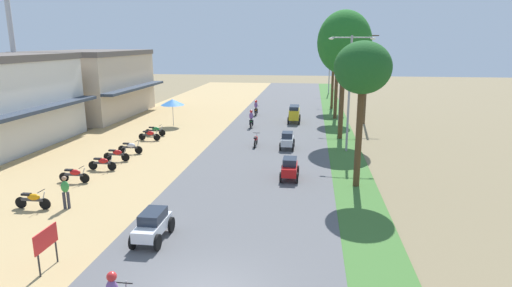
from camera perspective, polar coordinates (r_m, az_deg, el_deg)
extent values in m
cube|color=#2D3847|center=(34.64, -26.42, 4.28)|extent=(1.20, 12.82, 0.25)
cube|color=#C6B299|center=(48.77, -21.12, 7.23)|extent=(8.53, 13.34, 6.40)
cube|color=#2D3847|center=(46.68, -15.80, 7.22)|extent=(1.20, 13.34, 0.25)
cube|color=#59514C|center=(48.57, -21.47, 11.27)|extent=(8.73, 13.54, 0.50)
cylinder|color=black|center=(22.57, -26.51, -7.28)|extent=(0.56, 0.06, 0.56)
cylinder|color=black|center=(23.27, -29.06, -6.97)|extent=(0.56, 0.06, 0.56)
cube|color=#333338|center=(22.85, -27.85, -6.70)|extent=(1.12, 0.12, 0.12)
ellipsoid|color=orange|center=(22.76, -27.73, -6.39)|extent=(0.64, 0.28, 0.32)
cube|color=black|center=(22.93, -28.50, -6.02)|extent=(0.44, 0.20, 0.10)
cylinder|color=#A5A8AD|center=(22.51, -26.71, -6.62)|extent=(0.26, 0.05, 0.68)
cylinder|color=black|center=(22.43, -26.93, -5.72)|extent=(0.04, 0.54, 0.04)
cylinder|color=black|center=(25.76, -22.05, -4.34)|extent=(0.56, 0.06, 0.56)
cylinder|color=black|center=(26.39, -24.41, -4.15)|extent=(0.56, 0.06, 0.56)
cube|color=#333338|center=(26.02, -23.28, -3.87)|extent=(1.12, 0.12, 0.12)
ellipsoid|color=red|center=(25.94, -23.16, -3.58)|extent=(0.64, 0.28, 0.32)
cube|color=black|center=(26.09, -23.87, -3.28)|extent=(0.44, 0.20, 0.10)
cylinder|color=#A5A8AD|center=(25.71, -22.22, -3.76)|extent=(0.26, 0.05, 0.68)
cylinder|color=black|center=(25.64, -22.41, -2.96)|extent=(0.04, 0.54, 0.04)
cylinder|color=black|center=(27.60, -18.81, -2.90)|extent=(0.56, 0.06, 0.56)
cylinder|color=black|center=(28.16, -21.08, -2.77)|extent=(0.56, 0.06, 0.56)
cube|color=#333338|center=(27.83, -19.98, -2.48)|extent=(1.12, 0.12, 0.12)
ellipsoid|color=red|center=(27.76, -19.86, -2.21)|extent=(0.64, 0.28, 0.32)
cube|color=black|center=(27.89, -20.54, -1.94)|extent=(0.44, 0.20, 0.10)
cylinder|color=#A5A8AD|center=(27.55, -18.96, -2.36)|extent=(0.26, 0.05, 0.68)
cylinder|color=black|center=(27.49, -19.13, -1.61)|extent=(0.04, 0.54, 0.04)
cylinder|color=black|center=(29.42, -17.15, -1.78)|extent=(0.56, 0.06, 0.56)
cylinder|color=black|center=(29.96, -19.32, -1.67)|extent=(0.56, 0.06, 0.56)
cube|color=#333338|center=(29.64, -18.27, -1.39)|extent=(1.12, 0.12, 0.12)
ellipsoid|color=red|center=(29.57, -18.15, -1.13)|extent=(0.64, 0.28, 0.32)
cube|color=black|center=(29.70, -18.79, -0.88)|extent=(0.44, 0.20, 0.10)
cylinder|color=#A5A8AD|center=(29.38, -17.30, -1.27)|extent=(0.26, 0.05, 0.68)
cylinder|color=black|center=(29.32, -17.45, -0.56)|extent=(0.04, 0.54, 0.04)
cylinder|color=black|center=(31.12, -15.50, -0.84)|extent=(0.56, 0.06, 0.56)
cylinder|color=black|center=(31.62, -17.58, -0.76)|extent=(0.56, 0.06, 0.56)
cube|color=#333338|center=(31.33, -16.57, -0.48)|extent=(1.12, 0.12, 0.12)
ellipsoid|color=silver|center=(31.26, -16.45, -0.24)|extent=(0.64, 0.28, 0.32)
cube|color=black|center=(31.38, -17.07, -0.01)|extent=(0.44, 0.20, 0.10)
cylinder|color=#A5A8AD|center=(31.08, -15.64, -0.36)|extent=(0.26, 0.05, 0.68)
cylinder|color=black|center=(31.02, -15.78, 0.31)|extent=(0.04, 0.54, 0.04)
cylinder|color=black|center=(34.89, -13.19, 0.82)|extent=(0.56, 0.06, 0.56)
cylinder|color=black|center=(35.34, -15.07, 0.87)|extent=(0.56, 0.06, 0.56)
cube|color=#333338|center=(35.07, -14.15, 1.14)|extent=(1.12, 0.12, 0.12)
ellipsoid|color=red|center=(35.01, -14.05, 1.36)|extent=(0.64, 0.28, 0.32)
cube|color=black|center=(35.12, -14.60, 1.56)|extent=(0.44, 0.20, 0.10)
cylinder|color=#A5A8AD|center=(34.85, -13.31, 1.26)|extent=(0.26, 0.05, 0.68)
cylinder|color=black|center=(34.80, -13.43, 1.86)|extent=(0.04, 0.54, 0.04)
cylinder|color=black|center=(36.50, -12.51, 1.41)|extent=(0.56, 0.06, 0.56)
cylinder|color=black|center=(36.93, -14.32, 1.46)|extent=(0.56, 0.06, 0.56)
cube|color=#333338|center=(36.68, -13.43, 1.71)|extent=(1.12, 0.12, 0.12)
ellipsoid|color=#14722D|center=(36.62, -13.33, 1.92)|extent=(0.64, 0.28, 0.32)
cube|color=black|center=(36.72, -13.87, 2.12)|extent=(0.44, 0.20, 0.10)
cylinder|color=#A5A8AD|center=(36.46, -12.62, 1.83)|extent=(0.26, 0.05, 0.68)
cylinder|color=black|center=(36.41, -12.74, 2.40)|extent=(0.04, 0.54, 0.04)
cylinder|color=#262628|center=(16.55, -27.13, -14.44)|extent=(0.06, 0.06, 0.80)
cylinder|color=#262628|center=(17.28, -25.24, -13.03)|extent=(0.06, 0.06, 0.80)
cube|color=red|center=(16.60, -26.43, -11.40)|extent=(0.04, 1.30, 0.70)
cylinder|color=#99999E|center=(40.64, -11.09, 3.81)|extent=(0.05, 0.05, 2.10)
cone|color=#3372BF|center=(40.46, -11.17, 5.48)|extent=(2.20, 2.20, 0.55)
cylinder|color=#33333D|center=(22.20, -23.90, -6.98)|extent=(0.14, 0.14, 0.82)
cylinder|color=#33333D|center=(22.21, -24.37, -7.02)|extent=(0.14, 0.14, 0.82)
ellipsoid|color=#338C3F|center=(21.99, -24.31, -5.31)|extent=(0.43, 0.39, 0.56)
sphere|color=#9E7556|center=(21.86, -24.41, -4.29)|extent=(0.22, 0.22, 0.22)
cylinder|color=#4C351E|center=(23.42, 13.66, 1.06)|extent=(0.35, 0.35, 5.69)
ellipsoid|color=#1C5420|center=(22.94, 14.17, 9.87)|extent=(2.97, 2.97, 2.74)
cylinder|color=#4C351E|center=(34.99, 11.44, 5.76)|extent=(0.38, 0.38, 6.34)
ellipsoid|color=#1F6421|center=(34.69, 11.80, 13.19)|extent=(4.22, 4.22, 4.93)
cylinder|color=#4C351E|center=(44.24, 10.72, 7.35)|extent=(0.34, 0.34, 6.31)
ellipsoid|color=#23611E|center=(44.00, 10.96, 12.64)|extent=(2.98, 2.98, 3.36)
cylinder|color=#4C351E|center=(50.86, 10.27, 8.39)|extent=(0.30, 0.30, 6.73)
ellipsoid|color=#1E4F1A|center=(50.67, 10.47, 13.05)|extent=(2.93, 2.93, 2.80)
cylinder|color=gray|center=(30.78, 12.40, 6.40)|extent=(0.16, 0.16, 8.17)
cylinder|color=gray|center=(30.51, 11.44, 13.79)|extent=(1.40, 0.08, 0.08)
ellipsoid|color=silver|center=(30.47, 10.08, 13.72)|extent=(0.36, 0.20, 0.14)
cylinder|color=gray|center=(30.63, 14.13, 13.66)|extent=(1.40, 0.08, 0.08)
ellipsoid|color=silver|center=(30.72, 15.45, 13.45)|extent=(0.36, 0.20, 0.14)
cylinder|color=gray|center=(40.14, 11.27, 7.35)|extent=(0.16, 0.16, 7.19)
cylinder|color=gray|center=(39.89, 10.48, 12.32)|extent=(1.40, 0.08, 0.08)
ellipsoid|color=silver|center=(39.86, 9.45, 12.26)|extent=(0.36, 0.20, 0.14)
cylinder|color=gray|center=(39.98, 12.53, 12.23)|extent=(1.40, 0.08, 0.08)
ellipsoid|color=silver|center=(40.05, 13.54, 12.07)|extent=(0.36, 0.20, 0.14)
cylinder|color=gray|center=(55.68, 10.27, 9.25)|extent=(0.16, 0.16, 7.56)
cylinder|color=gray|center=(55.51, 9.69, 13.01)|extent=(1.40, 0.08, 0.08)
ellipsoid|color=silver|center=(55.49, 8.95, 12.97)|extent=(0.36, 0.20, 0.14)
cylinder|color=gray|center=(55.58, 11.17, 12.95)|extent=(1.40, 0.08, 0.08)
ellipsoid|color=silver|center=(55.63, 11.91, 12.85)|extent=(0.36, 0.20, 0.14)
cylinder|color=gray|center=(66.34, 9.86, 10.26)|extent=(0.16, 0.16, 8.31)
cylinder|color=gray|center=(66.22, 9.39, 13.74)|extent=(1.40, 0.08, 0.08)
ellipsoid|color=silver|center=(66.20, 8.76, 13.70)|extent=(0.36, 0.20, 0.14)
cylinder|color=gray|center=(66.27, 10.63, 13.69)|extent=(1.40, 0.08, 0.08)
ellipsoid|color=silver|center=(66.31, 11.25, 13.60)|extent=(0.36, 0.20, 0.14)
cylinder|color=brown|center=(42.10, 14.64, 8.51)|extent=(0.20, 0.20, 8.85)
cube|color=#473323|center=(41.96, 14.97, 13.84)|extent=(1.80, 0.10, 0.10)
cube|color=silver|center=(17.64, -13.73, -10.81)|extent=(0.88, 2.25, 0.44)
cube|color=#232B38|center=(17.56, -13.69, -9.43)|extent=(0.81, 1.30, 0.40)
cylinder|color=black|center=(18.60, -14.24, -10.38)|extent=(0.11, 0.64, 0.64)
cylinder|color=black|center=(18.28, -11.30, -10.66)|extent=(0.11, 0.64, 0.64)
cylinder|color=black|center=(17.26, -16.23, -12.48)|extent=(0.11, 0.64, 0.64)
cylinder|color=black|center=(16.90, -13.07, -12.85)|extent=(0.11, 0.64, 0.64)
cube|color=red|center=(24.52, 4.55, -3.46)|extent=(0.84, 1.95, 0.50)
cube|color=#232B38|center=(24.44, 4.58, -2.41)|extent=(0.77, 1.10, 0.40)
cylinder|color=black|center=(23.92, 5.58, -4.62)|extent=(0.10, 0.60, 0.60)
cylinder|color=black|center=(23.96, 3.32, -4.55)|extent=(0.10, 0.60, 0.60)
cylinder|color=black|center=(25.25, 5.69, -3.64)|extent=(0.10, 0.60, 0.60)
cylinder|color=black|center=(25.29, 3.56, -3.56)|extent=(0.10, 0.60, 0.60)
cube|color=#B7BCC1|center=(31.41, 4.22, 0.35)|extent=(0.84, 1.95, 0.50)
cube|color=#232B38|center=(31.36, 4.24, 1.17)|extent=(0.77, 1.10, 0.40)
cylinder|color=black|center=(30.77, 5.01, -0.48)|extent=(0.10, 0.60, 0.60)
cylinder|color=black|center=(30.82, 3.27, -0.42)|extent=(0.10, 0.60, 0.60)
cylinder|color=black|center=(32.13, 5.13, 0.12)|extent=(0.10, 0.60, 0.60)
cylinder|color=black|center=(32.18, 3.45, 0.18)|extent=(0.10, 0.60, 0.60)
cube|color=gold|center=(41.60, 5.16, 3.98)|extent=(0.95, 2.40, 0.95)
cube|color=#232B38|center=(41.40, 5.18, 4.84)|extent=(0.87, 2.00, 0.35)
cylinder|color=black|center=(40.82, 5.85, 3.05)|extent=(0.12, 0.68, 0.68)
cylinder|color=black|center=(40.86, 4.35, 3.09)|extent=(0.12, 0.68, 0.68)
cylinder|color=black|center=(42.52, 5.92, 3.47)|extent=(0.12, 0.68, 0.68)
cylinder|color=black|center=(42.56, 4.48, 3.51)|extent=(0.12, 0.68, 0.68)
cylinder|color=black|center=(13.50, -17.37, -17.46)|extent=(0.54, 0.04, 0.04)
sphere|color=red|center=(12.69, -18.84, -16.57)|extent=(0.28, 0.28, 0.28)
cylinder|color=black|center=(32.71, 0.11, 0.38)|extent=(0.06, 0.56, 0.56)
cylinder|color=black|center=(31.51, -0.18, -0.13)|extent=(0.06, 0.56, 0.56)
cube|color=#333338|center=(32.07, -0.03, 0.45)|extent=(0.12, 1.12, 0.12)
ellipsoid|color=red|center=(32.11, -0.01, 0.72)|extent=(0.28, 0.64, 0.32)
cube|color=black|center=(31.74, -0.10, 0.79)|extent=(0.20, 0.44, 0.10)
cylinder|color=#A5A8AD|center=(32.59, 0.10, 0.82)|extent=(0.05, 0.26, 0.68)
cylinder|color=black|center=(32.45, 0.08, 1.43)|extent=(0.54, 0.04, 0.04)
cylinder|color=black|center=(39.79, -0.49, 2.76)|extent=(0.06, 0.56, 0.56)
cylinder|color=black|center=(38.58, -0.74, 2.42)|extent=(0.06, 0.56, 0.56)
cube|color=#333338|center=(39.15, -0.61, 2.85)|extent=(0.12, 1.12, 0.12)
ellipsoid|color=#14722D|center=(39.20, -0.60, 3.07)|extent=(0.28, 0.64, 0.32)
cube|color=black|center=(38.83, -0.67, 3.15)|extent=(0.20, 0.44, 0.10)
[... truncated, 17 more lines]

